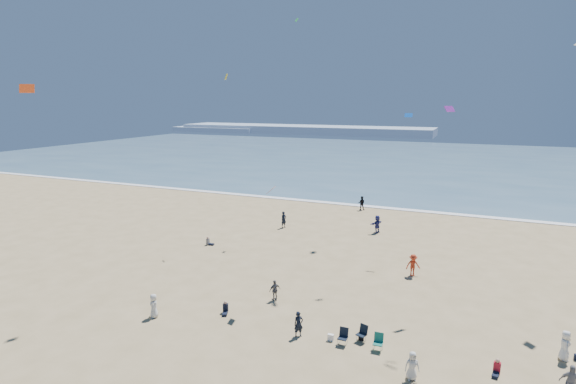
% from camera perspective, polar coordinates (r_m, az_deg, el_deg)
% --- Properties ---
extents(ocean, '(220.00, 100.00, 0.06)m').
position_cam_1_polar(ocean, '(109.18, 17.21, 3.73)').
color(ocean, '#476B84').
rests_on(ocean, ground).
extents(surf_line, '(220.00, 1.20, 0.08)m').
position_cam_1_polar(surf_line, '(60.37, 12.10, -1.98)').
color(surf_line, white).
rests_on(surf_line, ground).
extents(headland_far, '(110.00, 20.00, 3.20)m').
position_cam_1_polar(headland_far, '(196.38, 1.88, 7.94)').
color(headland_far, '#7A8EA8').
rests_on(headland_far, ground).
extents(headland_near, '(40.00, 14.00, 2.00)m').
position_cam_1_polar(headland_near, '(209.87, -8.96, 7.88)').
color(headland_near, '#7A8EA8').
rests_on(headland_near, ground).
extents(standing_flyers, '(25.67, 48.65, 1.91)m').
position_cam_1_polar(standing_flyers, '(34.67, 11.54, -10.77)').
color(standing_flyers, black).
rests_on(standing_flyers, ground).
extents(seated_group, '(26.27, 22.47, 0.84)m').
position_cam_1_polar(seated_group, '(28.09, 0.06, -17.08)').
color(seated_group, silver).
rests_on(seated_group, ground).
extents(chair_cluster, '(2.61, 1.49, 1.00)m').
position_cam_1_polar(chair_cluster, '(27.42, 9.20, -17.82)').
color(chair_cluster, black).
rests_on(chair_cluster, ground).
extents(white_tote, '(0.35, 0.20, 0.40)m').
position_cam_1_polar(white_tote, '(27.87, 5.45, -17.91)').
color(white_tote, white).
rests_on(white_tote, ground).
extents(black_backpack, '(0.30, 0.22, 0.38)m').
position_cam_1_polar(black_backpack, '(28.15, 9.31, -17.72)').
color(black_backpack, black).
rests_on(black_backpack, ground).
extents(kites_aloft, '(33.58, 41.97, 26.23)m').
position_cam_1_polar(kites_aloft, '(25.44, 24.08, 11.38)').
color(kites_aloft, '#DB4414').
rests_on(kites_aloft, ground).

